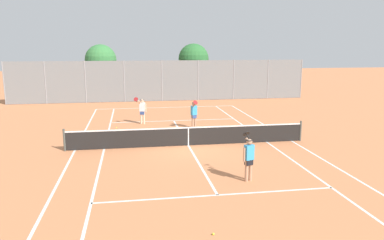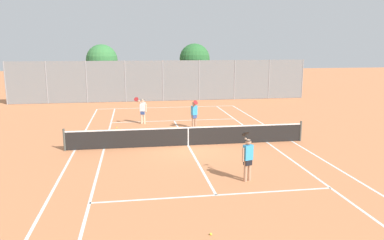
{
  "view_description": "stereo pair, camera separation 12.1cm",
  "coord_description": "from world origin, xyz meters",
  "px_view_note": "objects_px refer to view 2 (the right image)",
  "views": [
    {
      "loc": [
        -2.76,
        -17.91,
        4.94
      ],
      "look_at": [
        0.43,
        1.5,
        1.0
      ],
      "focal_mm": 35.0,
      "sensor_mm": 36.0,
      "label": 1
    },
    {
      "loc": [
        -2.64,
        -17.93,
        4.94
      ],
      "look_at": [
        0.43,
        1.5,
        1.0
      ],
      "focal_mm": 35.0,
      "sensor_mm": 36.0,
      "label": 2
    }
  ],
  "objects_px": {
    "player_far_right": "(194,113)",
    "tree_behind_left": "(101,61)",
    "loose_tennis_ball_1": "(117,128)",
    "player_far_left": "(143,110)",
    "tree_behind_right": "(196,60)",
    "loose_tennis_ball_0": "(211,234)",
    "player_near_side": "(248,157)",
    "tennis_net": "(188,136)"
  },
  "relations": [
    {
      "from": "player_near_side",
      "to": "player_far_left",
      "type": "distance_m",
      "value": 11.5
    },
    {
      "from": "tree_behind_right",
      "to": "player_near_side",
      "type": "bearing_deg",
      "value": -94.8
    },
    {
      "from": "player_far_left",
      "to": "tree_behind_right",
      "type": "height_order",
      "value": "tree_behind_right"
    },
    {
      "from": "loose_tennis_ball_1",
      "to": "tree_behind_left",
      "type": "height_order",
      "value": "tree_behind_left"
    },
    {
      "from": "loose_tennis_ball_1",
      "to": "player_far_left",
      "type": "bearing_deg",
      "value": 32.17
    },
    {
      "from": "player_far_right",
      "to": "loose_tennis_ball_1",
      "type": "distance_m",
      "value": 4.81
    },
    {
      "from": "tree_behind_right",
      "to": "player_far_right",
      "type": "bearing_deg",
      "value": -99.78
    },
    {
      "from": "tennis_net",
      "to": "player_near_side",
      "type": "bearing_deg",
      "value": -74.77
    },
    {
      "from": "tennis_net",
      "to": "player_far_left",
      "type": "relative_size",
      "value": 6.76
    },
    {
      "from": "player_far_left",
      "to": "player_far_right",
      "type": "xyz_separation_m",
      "value": [
        3.04,
        -1.76,
        0.0
      ]
    },
    {
      "from": "tennis_net",
      "to": "tree_behind_left",
      "type": "relative_size",
      "value": 2.38
    },
    {
      "from": "player_near_side",
      "to": "tree_behind_right",
      "type": "xyz_separation_m",
      "value": [
        1.96,
        23.28,
        2.61
      ]
    },
    {
      "from": "player_near_side",
      "to": "tree_behind_left",
      "type": "relative_size",
      "value": 0.35
    },
    {
      "from": "tennis_net",
      "to": "loose_tennis_ball_1",
      "type": "relative_size",
      "value": 181.82
    },
    {
      "from": "loose_tennis_ball_0",
      "to": "loose_tennis_ball_1",
      "type": "distance_m",
      "value": 14.01
    },
    {
      "from": "loose_tennis_ball_1",
      "to": "tennis_net",
      "type": "bearing_deg",
      "value": -51.55
    },
    {
      "from": "player_far_left",
      "to": "tree_behind_right",
      "type": "distance_m",
      "value": 13.74
    },
    {
      "from": "player_far_right",
      "to": "tree_behind_left",
      "type": "relative_size",
      "value": 0.35
    },
    {
      "from": "tree_behind_left",
      "to": "tree_behind_right",
      "type": "height_order",
      "value": "tree_behind_right"
    },
    {
      "from": "tennis_net",
      "to": "tree_behind_left",
      "type": "xyz_separation_m",
      "value": [
        -5.48,
        17.75,
        3.02
      ]
    },
    {
      "from": "tennis_net",
      "to": "player_far_left",
      "type": "height_order",
      "value": "player_far_left"
    },
    {
      "from": "tennis_net",
      "to": "player_near_side",
      "type": "height_order",
      "value": "player_near_side"
    },
    {
      "from": "tree_behind_right",
      "to": "player_far_left",
      "type": "bearing_deg",
      "value": -113.93
    },
    {
      "from": "player_near_side",
      "to": "loose_tennis_ball_1",
      "type": "bearing_deg",
      "value": 117.38
    },
    {
      "from": "loose_tennis_ball_0",
      "to": "player_far_left",
      "type": "bearing_deg",
      "value": 95.29
    },
    {
      "from": "tree_behind_left",
      "to": "loose_tennis_ball_0",
      "type": "bearing_deg",
      "value": -79.92
    },
    {
      "from": "player_far_left",
      "to": "loose_tennis_ball_0",
      "type": "xyz_separation_m",
      "value": [
        1.36,
        -14.71,
        -0.89
      ]
    },
    {
      "from": "player_near_side",
      "to": "loose_tennis_ball_1",
      "type": "distance_m",
      "value": 11.21
    },
    {
      "from": "tennis_net",
      "to": "player_far_right",
      "type": "xyz_separation_m",
      "value": [
        0.96,
        3.94,
        0.42
      ]
    },
    {
      "from": "tennis_net",
      "to": "loose_tennis_ball_0",
      "type": "distance_m",
      "value": 9.06
    },
    {
      "from": "tennis_net",
      "to": "player_near_side",
      "type": "distance_m",
      "value": 5.46
    },
    {
      "from": "tennis_net",
      "to": "tree_behind_left",
      "type": "distance_m",
      "value": 18.82
    },
    {
      "from": "player_far_left",
      "to": "player_far_right",
      "type": "relative_size",
      "value": 1.0
    },
    {
      "from": "loose_tennis_ball_0",
      "to": "tree_behind_left",
      "type": "distance_m",
      "value": 27.4
    },
    {
      "from": "player_far_left",
      "to": "loose_tennis_ball_0",
      "type": "height_order",
      "value": "player_far_left"
    },
    {
      "from": "player_far_left",
      "to": "loose_tennis_ball_1",
      "type": "relative_size",
      "value": 26.88
    },
    {
      "from": "player_near_side",
      "to": "tree_behind_right",
      "type": "distance_m",
      "value": 23.5
    },
    {
      "from": "loose_tennis_ball_1",
      "to": "tree_behind_left",
      "type": "distance_m",
      "value": 13.65
    },
    {
      "from": "player_near_side",
      "to": "player_far_left",
      "type": "bearing_deg",
      "value": 107.81
    },
    {
      "from": "tree_behind_left",
      "to": "tree_behind_right",
      "type": "bearing_deg",
      "value": 1.8
    },
    {
      "from": "player_far_left",
      "to": "tree_behind_left",
      "type": "height_order",
      "value": "tree_behind_left"
    },
    {
      "from": "tree_behind_right",
      "to": "loose_tennis_ball_1",
      "type": "bearing_deg",
      "value": -117.98
    }
  ]
}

